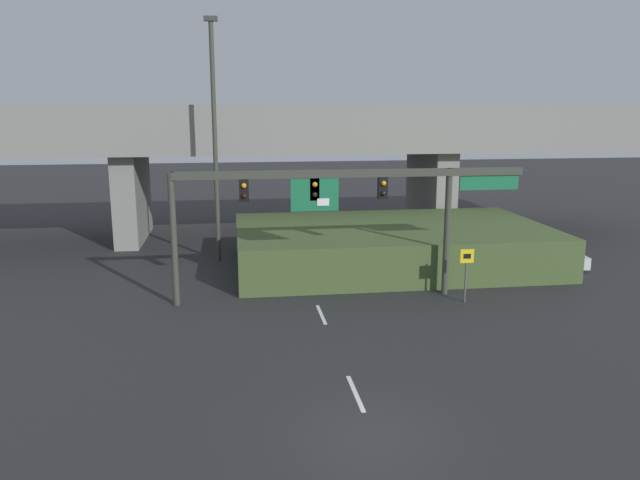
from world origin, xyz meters
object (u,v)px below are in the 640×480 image
object	(u,v)px
parked_sedan_near_right	(483,265)
speed_limit_sign	(466,267)
signal_gantry	(340,195)
highway_light_pole_near	(215,136)
parked_sedan_mid_right	(537,257)

from	to	relation	value
parked_sedan_near_right	speed_limit_sign	bearing A→B (deg)	-124.80
parked_sedan_near_right	signal_gantry	bearing A→B (deg)	-165.87
signal_gantry	speed_limit_sign	distance (m)	6.22
signal_gantry	highway_light_pole_near	world-z (taller)	highway_light_pole_near
highway_light_pole_near	signal_gantry	bearing A→B (deg)	-55.08
highway_light_pole_near	parked_sedan_mid_right	world-z (taller)	highway_light_pole_near
speed_limit_sign	parked_sedan_near_right	xyz separation A→B (m)	(2.26, 3.52, -0.92)
parked_sedan_near_right	highway_light_pole_near	bearing A→B (deg)	154.84
signal_gantry	highway_light_pole_near	distance (m)	9.63
highway_light_pole_near	parked_sedan_mid_right	distance (m)	17.91
signal_gantry	highway_light_pole_near	xyz separation A→B (m)	(-5.37, 7.69, 2.16)
speed_limit_sign	parked_sedan_near_right	bearing A→B (deg)	57.26
parked_sedan_mid_right	highway_light_pole_near	bearing A→B (deg)	170.48
speed_limit_sign	parked_sedan_mid_right	distance (m)	7.45
speed_limit_sign	highway_light_pole_near	size ratio (longest dim) A/B	0.19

